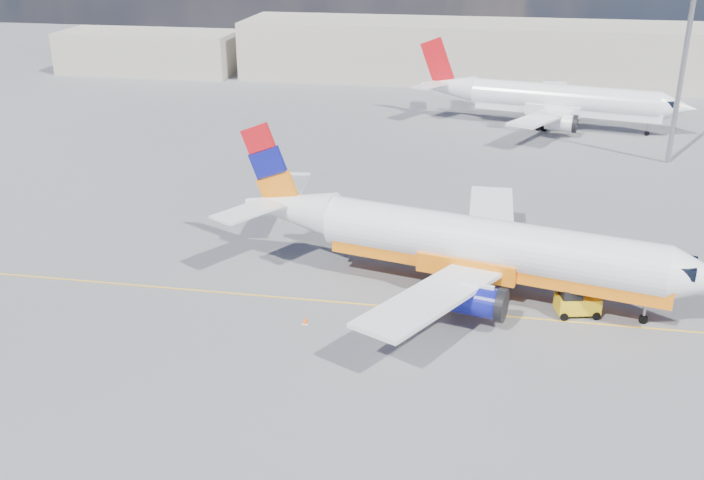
% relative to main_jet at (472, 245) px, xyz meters
% --- Properties ---
extents(ground, '(240.00, 240.00, 0.00)m').
position_rel_main_jet_xyz_m(ground, '(-5.44, -5.96, -3.21)').
color(ground, '#59595E').
rests_on(ground, ground).
extents(taxi_line, '(70.00, 0.15, 0.01)m').
position_rel_main_jet_xyz_m(taxi_line, '(-5.44, -2.96, -3.20)').
color(taxi_line, yellow).
rests_on(taxi_line, ground).
extents(terminal_main, '(70.00, 14.00, 8.00)m').
position_rel_main_jet_xyz_m(terminal_main, '(-0.44, 69.04, 0.79)').
color(terminal_main, '#BEB6A3').
rests_on(terminal_main, ground).
extents(terminal_annex, '(26.00, 10.00, 6.00)m').
position_rel_main_jet_xyz_m(terminal_annex, '(-50.44, 66.04, -0.21)').
color(terminal_annex, '#BEB6A3').
rests_on(terminal_annex, ground).
extents(main_jet, '(31.89, 24.45, 9.62)m').
position_rel_main_jet_xyz_m(main_jet, '(0.00, 0.00, 0.00)').
color(main_jet, white).
rests_on(main_jet, ground).
extents(second_jet, '(30.53, 23.56, 9.21)m').
position_rel_main_jet_xyz_m(second_jet, '(7.40, 43.36, -0.14)').
color(second_jet, white).
rests_on(second_jet, ground).
extents(gse_tug, '(2.77, 2.07, 1.79)m').
position_rel_main_jet_xyz_m(gse_tug, '(6.38, -2.02, -2.36)').
color(gse_tug, black).
rests_on(gse_tug, ground).
extents(traffic_cone, '(0.35, 0.35, 0.49)m').
position_rel_main_jet_xyz_m(traffic_cone, '(-9.29, -5.99, -2.97)').
color(traffic_cone, white).
rests_on(traffic_cone, ground).
extents(floodlight_mast, '(1.64, 1.64, 22.42)m').
position_rel_main_jet_xyz_m(floodlight_mast, '(17.64, 31.45, 10.23)').
color(floodlight_mast, '#9999A1').
rests_on(floodlight_mast, ground).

